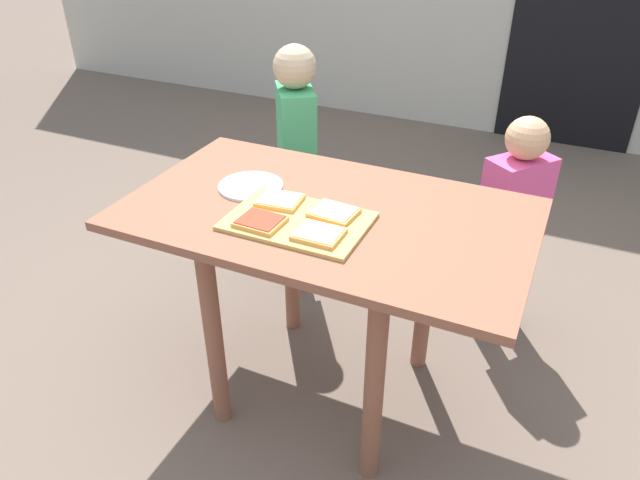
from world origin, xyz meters
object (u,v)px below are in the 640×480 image
at_px(dining_table, 327,243).
at_px(plate_white_left, 251,186).
at_px(pizza_slice_far_left, 280,200).
at_px(child_left, 297,155).
at_px(pizza_slice_near_right, 319,234).
at_px(child_right, 512,218).
at_px(cutting_board, 298,221).
at_px(pizza_slice_near_left, 260,221).
at_px(pizza_slice_far_right, 334,212).

xyz_separation_m(dining_table, plate_white_left, (-0.29, 0.04, 0.13)).
relative_size(pizza_slice_far_left, plate_white_left, 0.67).
bearing_deg(child_left, pizza_slice_near_right, -59.32).
bearing_deg(plate_white_left, dining_table, -7.13).
relative_size(dining_table, pizza_slice_near_right, 9.42).
height_order(child_left, child_right, child_left).
relative_size(cutting_board, child_right, 0.44).
distance_m(cutting_board, pizza_slice_near_left, 0.11).
relative_size(cutting_board, pizza_slice_near_right, 3.09).
distance_m(pizza_slice_near_right, child_left, 0.92).
bearing_deg(child_left, pizza_slice_near_left, -70.51).
height_order(cutting_board, pizza_slice_near_left, pizza_slice_near_left).
height_order(cutting_board, plate_white_left, cutting_board).
relative_size(pizza_slice_far_right, child_right, 0.15).
relative_size(pizza_slice_near_left, child_left, 0.13).
bearing_deg(pizza_slice_far_right, pizza_slice_near_right, -85.37).
distance_m(pizza_slice_near_left, pizza_slice_far_right, 0.22).
bearing_deg(cutting_board, dining_table, 66.67).
relative_size(cutting_board, plate_white_left, 1.93).
height_order(pizza_slice_near_right, plate_white_left, pizza_slice_near_right).
relative_size(pizza_slice_near_left, child_right, 0.15).
bearing_deg(plate_white_left, child_right, 37.57).
bearing_deg(child_right, cutting_board, -125.82).
xyz_separation_m(dining_table, child_right, (0.49, 0.64, -0.12)).
height_order(pizza_slice_near_left, child_left, child_left).
bearing_deg(dining_table, child_left, 124.01).
height_order(pizza_slice_near_left, pizza_slice_near_right, same).
height_order(pizza_slice_near_right, child_left, child_left).
bearing_deg(pizza_slice_far_left, child_right, 46.61).
relative_size(cutting_board, pizza_slice_near_left, 3.01).
bearing_deg(cutting_board, plate_white_left, 149.61).
xyz_separation_m(pizza_slice_far_left, pizza_slice_near_left, (0.01, -0.14, 0.00)).
distance_m(cutting_board, pizza_slice_far_left, 0.12).
relative_size(pizza_slice_near_right, pizza_slice_far_right, 0.94).
bearing_deg(cutting_board, child_left, 117.02).
relative_size(pizza_slice_near_left, pizza_slice_far_right, 0.97).
height_order(pizza_slice_far_left, child_left, child_left).
bearing_deg(pizza_slice_far_left, cutting_board, -36.31).
height_order(pizza_slice_near_left, pizza_slice_far_right, same).
bearing_deg(pizza_slice_near_left, plate_white_left, 126.52).
distance_m(pizza_slice_far_left, child_right, 0.96).
xyz_separation_m(dining_table, pizza_slice_far_right, (0.04, -0.04, 0.14)).
distance_m(cutting_board, child_left, 0.82).
height_order(pizza_slice_far_left, child_right, child_right).
distance_m(dining_table, child_left, 0.74).
bearing_deg(pizza_slice_far_left, pizza_slice_near_left, -85.90).
bearing_deg(plate_white_left, pizza_slice_far_right, -12.41).
bearing_deg(child_left, plate_white_left, -78.01).
distance_m(pizza_slice_far_right, child_left, 0.81).
relative_size(pizza_slice_far_left, pizza_slice_far_right, 1.01).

